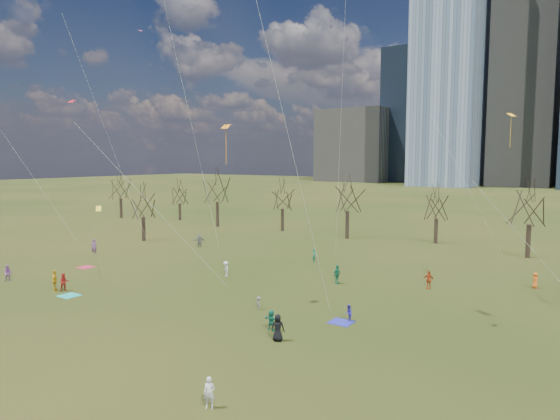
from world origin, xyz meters
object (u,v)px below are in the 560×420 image
Objects in this scene: blanket_teal at (69,296)px; blanket_navy at (341,322)px; person_1 at (209,393)px; person_4 at (55,281)px; blanket_crimson at (86,267)px; person_2 at (64,282)px.

blanket_teal is 23.40m from blanket_navy.
person_1 is (22.88, -7.74, 0.74)m from blanket_teal.
person_4 is at bearing -165.33° from blanket_navy.
person_1 reaches higher than blanket_crimson.
blanket_crimson is at bearing 178.42° from blanket_navy.
blanket_teal is 1.00× the size of blanket_navy.
person_2 is at bearing 158.00° from blanket_teal.
person_4 reaches higher than blanket_navy.
blanket_crimson is at bearing 70.46° from person_2.
blanket_crimson is (-31.01, 0.85, 0.00)m from blanket_navy.
blanket_teal is 0.86× the size of person_4.
person_2 is 0.85× the size of person_4.
person_1 is at bearing -18.68° from blanket_teal.
blanket_navy is at bearing 60.14° from person_1.
person_1 is 0.95× the size of person_2.
blanket_teal is at bearing -163.28° from blanket_navy.
person_4 is (-2.43, 0.23, 0.91)m from blanket_teal.
blanket_teal is at bearing -145.25° from person_4.
blanket_crimson is (-8.60, 7.59, 0.00)m from blanket_teal.
person_2 is at bearing 129.38° from person_1.
blanket_navy is at bearing -50.37° from person_2.
blanket_teal is 2.09m from person_2.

